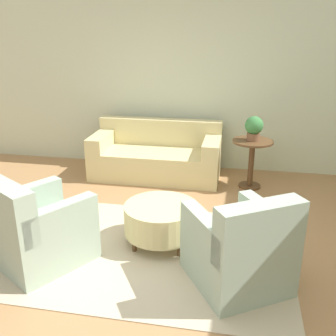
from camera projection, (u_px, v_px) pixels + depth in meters
The scene contains 9 objects.
ground_plane at pixel (144, 252), 4.13m from camera, with size 16.00×16.00×0.00m, color #AD7F51.
wall_back at pixel (185, 81), 6.23m from camera, with size 9.49×0.12×2.80m.
rug at pixel (144, 251), 4.13m from camera, with size 3.00×2.06×0.01m.
couch at pixel (157, 156), 6.12m from camera, with size 1.96×0.89×0.84m.
armchair_left at pixel (37, 230), 3.83m from camera, with size 1.09×1.11×0.92m.
armchair_right at pixel (240, 251), 3.49m from camera, with size 1.09×1.11×0.92m.
ottoman_table at pixel (161, 219), 4.21m from camera, with size 0.79×0.79×0.43m.
side_table at pixel (252, 155), 5.62m from camera, with size 0.57×0.57×0.71m.
potted_plant_on_side_table at pixel (254, 127), 5.47m from camera, with size 0.26×0.26×0.35m.
Camera 1 is at (0.91, -3.47, 2.25)m, focal length 42.00 mm.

